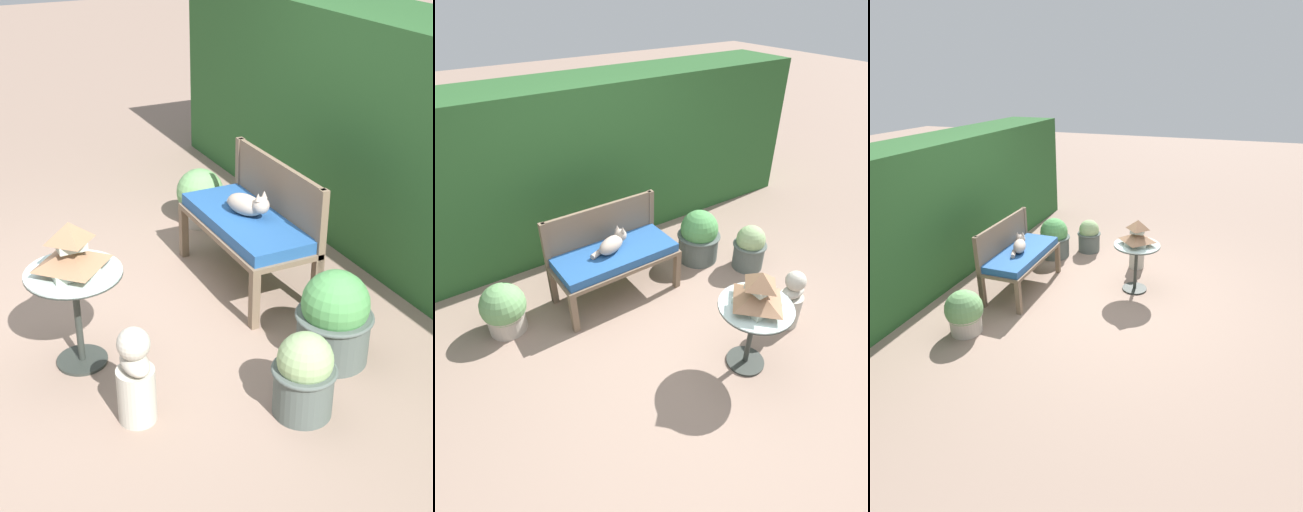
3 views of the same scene
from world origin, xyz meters
The scene contains 11 objects.
ground centered at (0.00, 0.00, 0.00)m, with size 30.00×30.00×0.00m, color gray.
foliage_hedge_back centered at (0.00, 2.36, 0.93)m, with size 6.40×0.92×1.87m, color #285628.
garden_bench centered at (-0.13, 0.97, 0.46)m, with size 1.25×0.55×0.55m.
bench_backrest centered at (-0.13, 1.23, 0.66)m, with size 1.25×0.06×0.93m.
cat centered at (-0.14, 0.99, 0.63)m, with size 0.43×0.26×0.22m.
patio_table centered at (0.33, -0.45, 0.51)m, with size 0.60×0.60×0.66m.
pagoda_birdhouse centered at (0.33, -0.45, 0.79)m, with size 0.37×0.37×0.33m.
garden_bust centered at (1.01, -0.32, 0.29)m, with size 0.26×0.22×0.61m.
potted_plant_table_near centered at (0.99, 1.01, 0.29)m, with size 0.50×0.50×0.62m.
potted_plant_path_edge centered at (-1.24, 1.11, 0.25)m, with size 0.42×0.42×0.51m.
potted_plant_table_far centered at (1.36, 0.55, 0.26)m, with size 0.38×0.38×0.53m.
Camera 2 is at (-1.65, -1.91, 2.77)m, focal length 28.00 mm.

